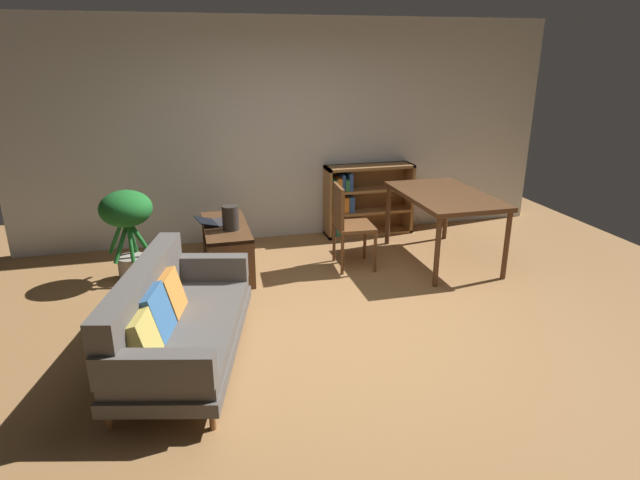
{
  "coord_description": "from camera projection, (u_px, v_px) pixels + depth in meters",
  "views": [
    {
      "loc": [
        -1.38,
        -3.95,
        2.29
      ],
      "look_at": [
        -0.17,
        0.66,
        0.62
      ],
      "focal_mm": 30.19,
      "sensor_mm": 36.0,
      "label": 1
    }
  ],
  "objects": [
    {
      "name": "potted_floor_plant",
      "position": [
        127.0,
        220.0,
        5.53
      ],
      "size": [
        0.53,
        0.53,
        0.96
      ],
      "color": "#9E9389",
      "rests_on": "ground_plane"
    },
    {
      "name": "dining_chair_near",
      "position": [
        348.0,
        221.0,
        5.89
      ],
      "size": [
        0.43,
        0.47,
        0.94
      ],
      "color": "brown",
      "rests_on": "ground_plane"
    },
    {
      "name": "dining_table",
      "position": [
        445.0,
        200.0,
        6.03
      ],
      "size": [
        0.89,
        1.45,
        0.79
      ],
      "color": "#56351E",
      "rests_on": "ground_plane"
    },
    {
      "name": "fabric_couch",
      "position": [
        173.0,
        320.0,
        4.1
      ],
      "size": [
        1.2,
        1.93,
        0.77
      ],
      "color": "brown",
      "rests_on": "ground_plane"
    },
    {
      "name": "desk_speaker",
      "position": [
        230.0,
        218.0,
        5.59
      ],
      "size": [
        0.17,
        0.17,
        0.26
      ],
      "color": "#2D2823",
      "rests_on": "media_console"
    },
    {
      "name": "bookshelf",
      "position": [
        362.0,
        200.0,
        7.05
      ],
      "size": [
        1.15,
        0.33,
        0.91
      ],
      "color": "olive",
      "rests_on": "ground_plane"
    },
    {
      "name": "media_console",
      "position": [
        227.0,
        249.0,
        5.86
      ],
      "size": [
        0.46,
        1.12,
        0.53
      ],
      "color": "#56351E",
      "rests_on": "ground_plane"
    },
    {
      "name": "open_laptop",
      "position": [
        218.0,
        222.0,
        5.82
      ],
      "size": [
        0.46,
        0.38,
        0.07
      ],
      "color": "#333338",
      "rests_on": "media_console"
    },
    {
      "name": "ground_plane",
      "position": [
        358.0,
        329.0,
        4.7
      ],
      "size": [
        8.16,
        8.16,
        0.0
      ],
      "primitive_type": "plane",
      "color": "#9E7042"
    },
    {
      "name": "back_wall_panel",
      "position": [
        292.0,
        131.0,
        6.71
      ],
      "size": [
        6.8,
        0.1,
        2.7
      ],
      "primitive_type": "cube",
      "color": "silver",
      "rests_on": "ground_plane"
    }
  ]
}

